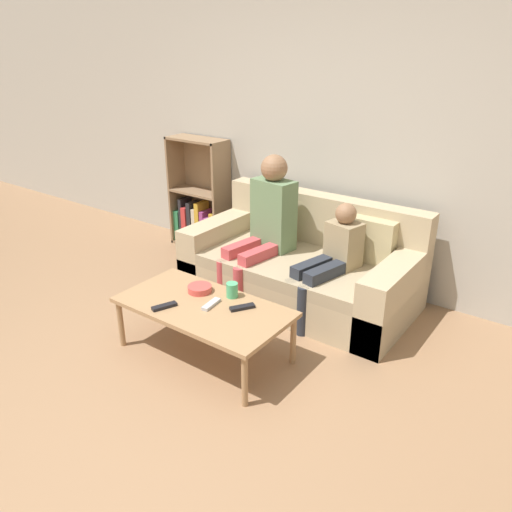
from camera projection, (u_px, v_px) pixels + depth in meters
The scene contains 12 objects.
ground_plane at pixel (136, 409), 2.99m from camera, with size 22.00×22.00×0.00m, color #997251.
wall_back at pixel (336, 134), 4.24m from camera, with size 12.00×0.06×2.60m.
couch at pixel (302, 268), 4.20m from camera, with size 1.89×0.96×0.83m.
bookshelf at pixel (200, 207), 5.25m from camera, with size 0.64×0.28×1.15m.
coffee_table at pixel (203, 309), 3.38m from camera, with size 1.19×0.62×0.39m.
person_adult at pixel (267, 218), 4.14m from camera, with size 0.42×0.69×1.19m.
person_child at pixel (331, 257), 3.82m from camera, with size 0.38×0.69×0.91m.
cup_near at pixel (232, 290), 3.46m from camera, with size 0.08×0.08×0.10m.
tv_remote_0 at pixel (164, 306), 3.33m from camera, with size 0.11×0.18×0.02m.
tv_remote_1 at pixel (212, 304), 3.35m from camera, with size 0.07×0.17×0.02m.
tv_remote_2 at pixel (242, 307), 3.32m from camera, with size 0.13×0.17×0.02m.
snack_bowl at pixel (200, 289), 3.54m from camera, with size 0.17×0.17×0.05m.
Camera 1 is at (1.98, -1.50, 2.03)m, focal length 35.00 mm.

